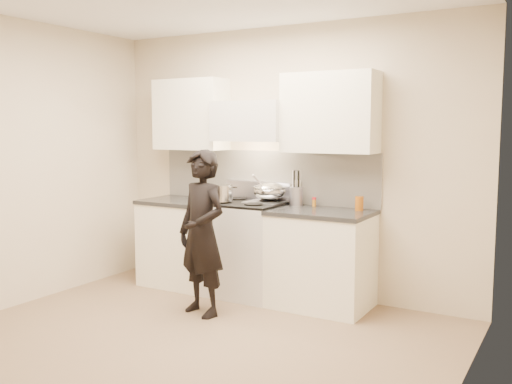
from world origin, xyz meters
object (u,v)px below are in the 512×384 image
stove (246,248)px  wok (270,191)px  counter_right (321,259)px  person (202,233)px  utensil_crock (296,195)px

stove → wok: size_ratio=2.22×
counter_right → person: size_ratio=0.62×
wok → stove: bearing=-144.1°
stove → utensil_crock: 0.75m
wok → utensil_crock: bearing=6.4°
counter_right → utensil_crock: (-0.35, 0.18, 0.57)m
utensil_crock → stove: bearing=-159.8°
stove → wok: (0.20, 0.14, 0.58)m
utensil_crock → person: bearing=-118.4°
person → utensil_crock: bearing=77.0°
wok → utensil_crock: size_ratio=1.23×
counter_right → wok: size_ratio=2.13×
counter_right → person: person is taller
counter_right → person: bearing=-139.0°
stove → person: bearing=-91.2°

